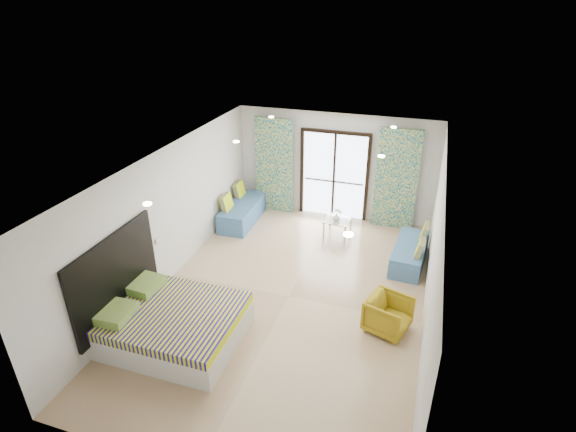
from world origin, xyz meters
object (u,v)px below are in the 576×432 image
(bed, at_px, (173,324))
(daybed_right, at_px, (410,253))
(coffee_table, at_px, (338,221))
(daybed_left, at_px, (242,211))
(armchair, at_px, (388,313))

(bed, distance_m, daybed_right, 5.14)
(daybed_right, xyz_separation_m, coffee_table, (-1.77, 0.77, 0.11))
(bed, relative_size, daybed_left, 1.19)
(daybed_left, height_order, coffee_table, daybed_left)
(daybed_left, height_order, daybed_right, daybed_left)
(coffee_table, bearing_deg, bed, -112.32)
(coffee_table, bearing_deg, daybed_left, -178.81)
(armchair, bearing_deg, daybed_right, 12.68)
(daybed_right, bearing_deg, coffee_table, 160.59)
(bed, bearing_deg, coffee_table, 67.68)
(bed, xyz_separation_m, armchair, (3.39, 1.35, 0.04))
(coffee_table, relative_size, armchair, 0.99)
(daybed_left, bearing_deg, armchair, -38.98)
(daybed_right, height_order, coffee_table, daybed_right)
(daybed_right, distance_m, armchair, 2.34)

